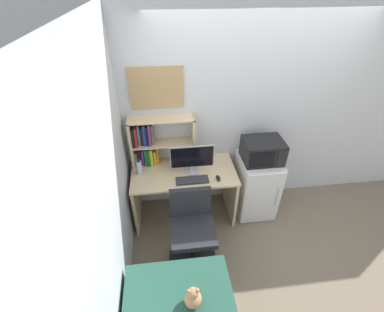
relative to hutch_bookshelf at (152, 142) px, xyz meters
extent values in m
cube|color=silver|center=(1.67, 0.12, 0.22)|extent=(6.40, 0.04, 2.60)
cube|color=silver|center=(-0.35, -1.50, 0.22)|extent=(0.04, 4.40, 2.60)
cube|color=beige|center=(0.36, -0.23, -0.32)|extent=(1.29, 0.66, 0.03)
cube|color=beige|center=(-0.27, -0.23, -0.71)|extent=(0.04, 0.59, 0.75)
cube|color=beige|center=(0.99, -0.23, -0.71)|extent=(0.04, 0.59, 0.75)
cube|color=beige|center=(-0.25, -0.01, 0.01)|extent=(0.03, 0.22, 0.63)
cube|color=beige|center=(0.51, -0.01, 0.01)|extent=(0.03, 0.22, 0.63)
cube|color=beige|center=(0.13, -0.01, 0.32)|extent=(0.79, 0.22, 0.01)
cube|color=beige|center=(0.13, -0.01, -0.02)|extent=(0.72, 0.22, 0.01)
cube|color=brown|center=(-0.22, 0.00, -0.20)|extent=(0.03, 0.18, 0.21)
cube|color=black|center=(-0.17, 0.01, -0.19)|extent=(0.03, 0.17, 0.24)
cube|color=purple|center=(-0.13, 0.01, -0.20)|extent=(0.03, 0.14, 0.22)
cube|color=#197233|center=(-0.09, 0.01, -0.20)|extent=(0.04, 0.16, 0.23)
cube|color=#197233|center=(-0.05, 0.00, -0.19)|extent=(0.03, 0.18, 0.24)
cube|color=gold|center=(-0.02, 0.00, -0.19)|extent=(0.03, 0.19, 0.24)
cube|color=gold|center=(0.02, 0.02, -0.22)|extent=(0.04, 0.14, 0.19)
cube|color=orange|center=(0.05, 0.02, -0.20)|extent=(0.02, 0.13, 0.23)
cube|color=black|center=(-0.22, 0.00, 0.11)|extent=(0.03, 0.18, 0.24)
cube|color=#B21E1E|center=(-0.18, 0.00, 0.11)|extent=(0.03, 0.18, 0.25)
cube|color=teal|center=(-0.15, 0.01, 0.12)|extent=(0.02, 0.14, 0.26)
cube|color=black|center=(-0.12, 0.01, 0.10)|extent=(0.03, 0.14, 0.23)
cube|color=navy|center=(-0.08, 0.01, 0.12)|extent=(0.03, 0.15, 0.27)
cube|color=black|center=(-0.05, 0.01, 0.11)|extent=(0.02, 0.16, 0.25)
cube|color=purple|center=(-0.02, 0.01, 0.13)|extent=(0.02, 0.17, 0.28)
cube|color=brown|center=(0.01, 0.02, 0.11)|extent=(0.03, 0.13, 0.25)
cylinder|color=#B7B7BC|center=(0.46, -0.24, -0.30)|extent=(0.18, 0.18, 0.02)
cylinder|color=#B7B7BC|center=(0.46, -0.24, -0.26)|extent=(0.04, 0.04, 0.07)
cube|color=#B7B7BC|center=(0.46, -0.24, -0.09)|extent=(0.53, 0.01, 0.30)
cube|color=black|center=(0.46, -0.24, -0.09)|extent=(0.50, 0.02, 0.27)
cube|color=#333338|center=(0.44, -0.42, -0.30)|extent=(0.39, 0.14, 0.02)
ellipsoid|color=black|center=(0.75, -0.42, -0.30)|extent=(0.05, 0.11, 0.03)
cylinder|color=silver|center=(-0.17, -0.21, -0.22)|extent=(0.07, 0.07, 0.19)
cylinder|color=black|center=(-0.17, -0.21, -0.11)|extent=(0.04, 0.04, 0.02)
cube|color=white|center=(1.34, -0.22, -0.65)|extent=(0.50, 0.53, 0.87)
cube|color=white|center=(1.34, -0.49, -0.65)|extent=(0.48, 0.01, 0.83)
cylinder|color=#B2B2B7|center=(1.51, -0.51, -0.61)|extent=(0.01, 0.01, 0.30)
cube|color=black|center=(1.34, -0.22, -0.08)|extent=(0.48, 0.37, 0.28)
cube|color=black|center=(1.27, -0.41, -0.08)|extent=(0.29, 0.01, 0.21)
cube|color=black|center=(1.51, -0.41, -0.08)|extent=(0.11, 0.01, 0.22)
cylinder|color=black|center=(0.39, -0.92, -1.06)|extent=(0.55, 0.55, 0.04)
cylinder|color=black|center=(0.39, -0.92, -0.84)|extent=(0.04, 0.04, 0.45)
cube|color=#232328|center=(0.39, -0.92, -0.59)|extent=(0.48, 0.48, 0.07)
cube|color=#232328|center=(0.39, -0.70, -0.37)|extent=(0.46, 0.06, 0.38)
sphere|color=#AD7F51|center=(0.30, -1.68, -0.50)|extent=(0.15, 0.15, 0.15)
sphere|color=#AD7F51|center=(0.30, -1.68, -0.40)|extent=(0.09, 0.09, 0.09)
sphere|color=#AD7F51|center=(0.26, -1.68, -0.37)|extent=(0.04, 0.04, 0.04)
sphere|color=#AD7F51|center=(0.33, -1.68, -0.37)|extent=(0.04, 0.04, 0.04)
cube|color=tan|center=(0.10, 0.09, 0.65)|extent=(0.61, 0.02, 0.48)
camera|label=1|loc=(0.16, -2.74, 1.74)|focal=24.50mm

